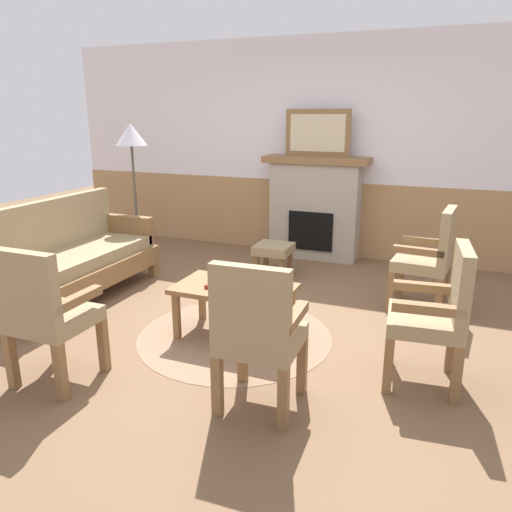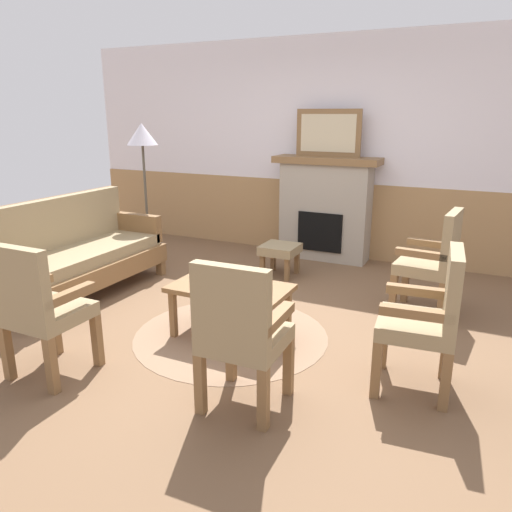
{
  "view_description": "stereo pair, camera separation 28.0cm",
  "coord_description": "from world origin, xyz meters",
  "px_view_note": "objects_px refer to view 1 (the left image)",
  "views": [
    {
      "loc": [
        1.58,
        -3.58,
        1.79
      ],
      "look_at": [
        0.0,
        0.35,
        0.55
      ],
      "focal_mm": 34.32,
      "sensor_mm": 36.0,
      "label": 1
    },
    {
      "loc": [
        1.84,
        -3.47,
        1.79
      ],
      "look_at": [
        0.0,
        0.35,
        0.55
      ],
      "focal_mm": 34.32,
      "sensor_mm": 36.0,
      "label": 2
    }
  ],
  "objects_px": {
    "framed_picture": "(318,133)",
    "armchair_front_left": "(257,330)",
    "fireplace": "(315,207)",
    "coffee_table": "(234,293)",
    "footstool": "(274,251)",
    "armchair_by_window_left": "(437,310)",
    "armchair_front_center": "(45,311)",
    "couch": "(74,259)",
    "book_on_table": "(219,285)",
    "armchair_near_fireplace": "(430,255)",
    "floor_lamp_by_couch": "(131,144)"
  },
  "relations": [
    {
      "from": "book_on_table",
      "to": "armchair_by_window_left",
      "type": "distance_m",
      "value": 1.67
    },
    {
      "from": "couch",
      "to": "armchair_front_center",
      "type": "xyz_separation_m",
      "value": [
        1.0,
        -1.37,
        0.14
      ]
    },
    {
      "from": "armchair_by_window_left",
      "to": "fireplace",
      "type": "bearing_deg",
      "value": 120.28
    },
    {
      "from": "armchair_front_left",
      "to": "coffee_table",
      "type": "bearing_deg",
      "value": 122.0
    },
    {
      "from": "armchair_near_fireplace",
      "to": "floor_lamp_by_couch",
      "type": "bearing_deg",
      "value": 175.71
    },
    {
      "from": "framed_picture",
      "to": "armchair_front_center",
      "type": "height_order",
      "value": "framed_picture"
    },
    {
      "from": "fireplace",
      "to": "armchair_front_center",
      "type": "relative_size",
      "value": 1.33
    },
    {
      "from": "fireplace",
      "to": "armchair_front_center",
      "type": "distance_m",
      "value": 3.77
    },
    {
      "from": "framed_picture",
      "to": "footstool",
      "type": "relative_size",
      "value": 2.0
    },
    {
      "from": "floor_lamp_by_couch",
      "to": "fireplace",
      "type": "bearing_deg",
      "value": 29.51
    },
    {
      "from": "footstool",
      "to": "floor_lamp_by_couch",
      "type": "relative_size",
      "value": 0.24
    },
    {
      "from": "couch",
      "to": "armchair_front_left",
      "type": "height_order",
      "value": "same"
    },
    {
      "from": "couch",
      "to": "footstool",
      "type": "relative_size",
      "value": 4.5
    },
    {
      "from": "coffee_table",
      "to": "framed_picture",
      "type": "bearing_deg",
      "value": 90.56
    },
    {
      "from": "footstool",
      "to": "armchair_by_window_left",
      "type": "distance_m",
      "value": 2.56
    },
    {
      "from": "couch",
      "to": "armchair_near_fireplace",
      "type": "xyz_separation_m",
      "value": [
        3.28,
        0.96,
        0.14
      ]
    },
    {
      "from": "armchair_by_window_left",
      "to": "floor_lamp_by_couch",
      "type": "relative_size",
      "value": 0.58
    },
    {
      "from": "fireplace",
      "to": "book_on_table",
      "type": "bearing_deg",
      "value": -91.89
    },
    {
      "from": "couch",
      "to": "armchair_near_fireplace",
      "type": "distance_m",
      "value": 3.42
    },
    {
      "from": "fireplace",
      "to": "armchair_near_fireplace",
      "type": "height_order",
      "value": "fireplace"
    },
    {
      "from": "coffee_table",
      "to": "armchair_front_left",
      "type": "height_order",
      "value": "armchair_front_left"
    },
    {
      "from": "footstool",
      "to": "floor_lamp_by_couch",
      "type": "height_order",
      "value": "floor_lamp_by_couch"
    },
    {
      "from": "couch",
      "to": "coffee_table",
      "type": "distance_m",
      "value": 1.87
    },
    {
      "from": "armchair_near_fireplace",
      "to": "footstool",
      "type": "bearing_deg",
      "value": 165.12
    },
    {
      "from": "fireplace",
      "to": "coffee_table",
      "type": "bearing_deg",
      "value": -89.44
    },
    {
      "from": "framed_picture",
      "to": "footstool",
      "type": "height_order",
      "value": "framed_picture"
    },
    {
      "from": "armchair_by_window_left",
      "to": "armchair_front_left",
      "type": "height_order",
      "value": "same"
    },
    {
      "from": "armchair_near_fireplace",
      "to": "armchair_front_left",
      "type": "distance_m",
      "value": 2.26
    },
    {
      "from": "armchair_by_window_left",
      "to": "armchair_front_center",
      "type": "xyz_separation_m",
      "value": [
        -2.4,
        -0.98,
        0.0
      ]
    },
    {
      "from": "fireplace",
      "to": "armchair_by_window_left",
      "type": "relative_size",
      "value": 1.33
    },
    {
      "from": "couch",
      "to": "coffee_table",
      "type": "bearing_deg",
      "value": -7.09
    },
    {
      "from": "framed_picture",
      "to": "armchair_front_center",
      "type": "bearing_deg",
      "value": -102.67
    },
    {
      "from": "armchair_near_fireplace",
      "to": "armchair_front_center",
      "type": "height_order",
      "value": "same"
    },
    {
      "from": "couch",
      "to": "footstool",
      "type": "height_order",
      "value": "couch"
    },
    {
      "from": "armchair_near_fireplace",
      "to": "floor_lamp_by_couch",
      "type": "height_order",
      "value": "floor_lamp_by_couch"
    },
    {
      "from": "couch",
      "to": "armchair_near_fireplace",
      "type": "relative_size",
      "value": 1.84
    },
    {
      "from": "framed_picture",
      "to": "armchair_near_fireplace",
      "type": "bearing_deg",
      "value": -42.65
    },
    {
      "from": "armchair_near_fireplace",
      "to": "armchair_front_left",
      "type": "height_order",
      "value": "same"
    },
    {
      "from": "framed_picture",
      "to": "armchair_front_left",
      "type": "distance_m",
      "value": 3.63
    },
    {
      "from": "footstool",
      "to": "armchair_near_fireplace",
      "type": "xyz_separation_m",
      "value": [
        1.69,
        -0.45,
        0.25
      ]
    },
    {
      "from": "footstool",
      "to": "armchair_front_center",
      "type": "relative_size",
      "value": 0.41
    },
    {
      "from": "fireplace",
      "to": "armchair_front_center",
      "type": "height_order",
      "value": "fireplace"
    },
    {
      "from": "couch",
      "to": "book_on_table",
      "type": "height_order",
      "value": "couch"
    },
    {
      "from": "book_on_table",
      "to": "armchair_front_center",
      "type": "relative_size",
      "value": 0.18
    },
    {
      "from": "fireplace",
      "to": "footstool",
      "type": "xyz_separation_m",
      "value": [
        -0.23,
        -0.89,
        -0.37
      ]
    },
    {
      "from": "book_on_table",
      "to": "armchair_near_fireplace",
      "type": "bearing_deg",
      "value": 38.88
    },
    {
      "from": "book_on_table",
      "to": "armchair_front_center",
      "type": "height_order",
      "value": "armchair_front_center"
    },
    {
      "from": "armchair_front_center",
      "to": "couch",
      "type": "bearing_deg",
      "value": 126.07
    },
    {
      "from": "fireplace",
      "to": "framed_picture",
      "type": "xyz_separation_m",
      "value": [
        0.0,
        0.0,
        0.91
      ]
    },
    {
      "from": "coffee_table",
      "to": "couch",
      "type": "bearing_deg",
      "value": 172.91
    }
  ]
}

